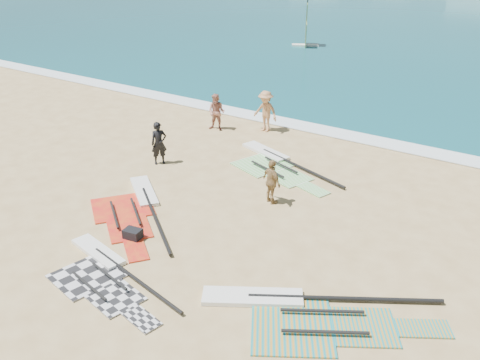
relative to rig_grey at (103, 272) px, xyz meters
The scene contains 12 objects.
ground 2.20m from the rig_grey, 33.10° to the left, with size 300.00×300.00×0.00m, color tan.
surf_line 13.63m from the rig_grey, 82.22° to the left, with size 300.00×1.20×0.04m, color white.
rig_grey is the anchor object (origin of this frame).
rig_green 8.95m from the rig_grey, 89.27° to the left, with size 5.38×3.19×0.20m.
rig_orange 5.43m from the rig_grey, 15.85° to the left, with size 5.85×4.19×0.20m.
rig_red 3.68m from the rig_grey, 120.02° to the left, with size 4.62×4.46×0.20m.
gear_bag_near 1.83m from the rig_grey, 108.18° to the left, with size 0.52×0.38×0.33m, color black.
person_wetsuit 7.53m from the rig_grey, 119.61° to the left, with size 0.62×0.41×1.70m, color black.
beachgoer_left 11.72m from the rig_grey, 110.70° to the left, with size 0.82×0.64×1.69m, color #AC6E5D.
beachgoer_mid 12.26m from the rig_grey, 100.29° to the left, with size 1.22×0.70×1.88m, color tan.
beachgoer_back 6.32m from the rig_grey, 74.56° to the left, with size 0.92×0.38×1.57m, color #9E7C4C.
windsurfer_left 32.02m from the rig_grey, 107.57° to the left, with size 2.13×2.29×3.81m.
Camera 1 is at (7.84, -9.12, 8.42)m, focal length 40.00 mm.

